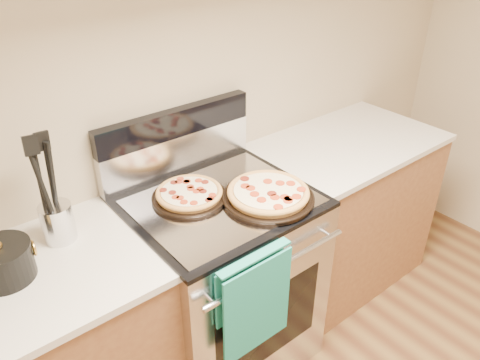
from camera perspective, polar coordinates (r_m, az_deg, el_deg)
wall_back at (r=2.05m, az=-8.89°, el=12.13°), size 4.00×0.00×4.00m
range_body at (r=2.26m, az=-2.33°, el=-12.33°), size 0.76×0.68×0.90m
oven_window at (r=2.08m, az=3.48°, el=-17.24°), size 0.56×0.01×0.40m
cooktop at (r=1.97m, az=-2.61°, el=-2.53°), size 0.76×0.68×0.02m
backsplash_lower at (r=2.15m, az=-7.62°, el=3.27°), size 0.76×0.06×0.18m
backsplash_upper at (r=2.08m, az=-7.90°, el=6.93°), size 0.76×0.06×0.12m
oven_handle at (r=1.81m, az=4.69°, el=-10.52°), size 0.70×0.03×0.03m
dish_towel at (r=1.82m, az=1.70°, el=-14.49°), size 0.32×0.05×0.42m
foil_sheet at (r=1.95m, az=-2.09°, el=-2.58°), size 0.70×0.55×0.01m
cabinet_right at (r=2.77m, az=12.03°, el=-4.06°), size 1.00×0.62×0.88m
countertop_right at (r=2.55m, az=13.13°, el=4.39°), size 1.02×0.64×0.03m
pepperoni_pizza_back at (r=1.96m, az=-6.20°, el=-1.74°), size 0.41×0.41×0.04m
pepperoni_pizza_front at (r=1.94m, az=3.46°, el=-1.74°), size 0.44×0.44×0.05m
utensil_crock at (r=1.84m, az=-21.32°, el=-4.84°), size 0.15×0.15×0.15m
saucepan at (r=1.75m, az=-26.87°, el=-9.11°), size 0.20×0.20×0.12m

